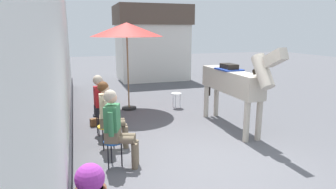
{
  "coord_description": "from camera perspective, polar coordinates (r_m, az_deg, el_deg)",
  "views": [
    {
      "loc": [
        -2.2,
        -4.38,
        2.37
      ],
      "look_at": [
        -0.4,
        1.2,
        1.05
      ],
      "focal_mm": 30.82,
      "sensor_mm": 36.0,
      "label": 1
    }
  ],
  "objects": [
    {
      "name": "cafe_parasol",
      "position": [
        8.6,
        -8.17,
        12.49
      ],
      "size": [
        2.1,
        2.1,
        2.58
      ],
      "color": "black",
      "rests_on": "ground_plane"
    },
    {
      "name": "seated_visitor_far",
      "position": [
        6.71,
        -12.8,
        -1.38
      ],
      "size": [
        0.61,
        0.49,
        1.39
      ],
      "color": "black",
      "rests_on": "ground_plane"
    },
    {
      "name": "pub_facade_wall",
      "position": [
        5.95,
        -21.09,
        3.79
      ],
      "size": [
        0.34,
        14.0,
        3.4
      ],
      "color": "white",
      "rests_on": "ground_plane"
    },
    {
      "name": "satchel_bag",
      "position": [
        7.51,
        -14.07,
        -5.31
      ],
      "size": [
        0.3,
        0.18,
        0.2
      ],
      "primitive_type": "cube",
      "rotation": [
        0.0,
        0.0,
        0.24
      ],
      "color": "brown",
      "rests_on": "ground_plane"
    },
    {
      "name": "seated_visitor_near",
      "position": [
        5.06,
        -10.21,
        -5.89
      ],
      "size": [
        0.61,
        0.49,
        1.39
      ],
      "color": "#194C99",
      "rests_on": "ground_plane"
    },
    {
      "name": "flower_planter_middle",
      "position": [
        4.18,
        -15.13,
        -16.94
      ],
      "size": [
        0.43,
        0.43,
        0.64
      ],
      "color": "brown",
      "rests_on": "ground_plane"
    },
    {
      "name": "distant_cottage",
      "position": [
        14.24,
        -3.27,
        10.34
      ],
      "size": [
        3.4,
        2.6,
        3.5
      ],
      "color": "silver",
      "rests_on": "ground_plane"
    },
    {
      "name": "saddled_horse_center",
      "position": [
        7.01,
        12.83,
        2.41
      ],
      "size": [
        0.51,
        3.0,
        2.06
      ],
      "color": "#B2A899",
      "rests_on": "ground_plane"
    },
    {
      "name": "spare_stool_white",
      "position": [
        8.9,
        1.64,
        -0.11
      ],
      "size": [
        0.32,
        0.32,
        0.46
      ],
      "color": "white",
      "rests_on": "ground_plane"
    },
    {
      "name": "seated_visitor_middle",
      "position": [
        5.88,
        -11.67,
        -3.31
      ],
      "size": [
        0.61,
        0.49,
        1.39
      ],
      "color": "gold",
      "rests_on": "ground_plane"
    },
    {
      "name": "ground_plane",
      "position": [
        8.06,
        -1.22,
        -4.43
      ],
      "size": [
        40.0,
        40.0,
        0.0
      ],
      "primitive_type": "plane",
      "color": "#56565B"
    }
  ]
}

